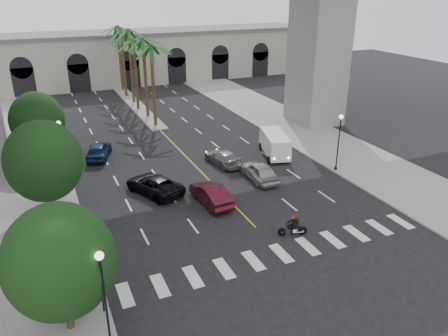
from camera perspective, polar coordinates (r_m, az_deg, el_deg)
ground at (r=29.71m, az=5.99°, el=-9.53°), size 140.00×140.00×0.00m
sidewalk_left at (r=39.89m, az=-24.81°, el=-2.67°), size 8.00×100.00×0.15m
sidewalk_right at (r=48.61m, az=12.77°, el=3.39°), size 8.00×100.00×0.15m
median at (r=62.94m, az=-11.37°, el=7.99°), size 2.00×24.00×0.20m
pier_building at (r=78.49m, az=-14.55°, el=13.75°), size 71.00×10.50×8.50m
palm_a at (r=51.64m, az=-9.52°, el=15.11°), size 3.20×3.20×10.30m
palm_b at (r=55.48m, az=-10.55°, el=15.86°), size 3.20×3.20×10.60m
palm_c at (r=59.34m, az=-11.78°, el=15.76°), size 3.20×3.20×10.10m
palm_d at (r=63.22m, az=-12.36°, el=16.81°), size 3.20×3.20×10.90m
palm_e at (r=67.12m, az=-13.31°, el=16.67°), size 3.20×3.20×10.40m
palm_f at (r=71.06m, az=-13.75°, el=17.17°), size 3.20×3.20×10.70m
street_tree_near at (r=22.03m, az=-20.67°, el=-11.36°), size 5.20×5.20×6.89m
street_tree_mid at (r=33.65m, az=-22.49°, el=0.82°), size 5.44×5.44×7.21m
street_tree_far at (r=45.18m, az=-23.21°, el=5.69°), size 5.04×5.04×6.68m
lamp_post_left_near at (r=20.91m, az=-15.40°, el=-15.37°), size 0.40×0.40×5.35m
lamp_post_left_far at (r=39.66m, az=-20.44°, el=2.84°), size 0.40×0.40×5.35m
lamp_post_right at (r=40.28m, az=14.79°, el=3.85°), size 0.40×0.40×5.35m
traffic_signal_near at (r=23.34m, az=-16.01°, el=-13.09°), size 0.25×0.18×3.65m
traffic_signal_far at (r=26.71m, az=-17.36°, el=-8.30°), size 0.25×0.18×3.65m
motorcycle_rider at (r=30.28m, az=9.08°, el=-7.57°), size 1.97×0.77×1.47m
car_a at (r=38.13m, az=4.62°, el=-0.43°), size 1.98×4.74×1.60m
car_b at (r=34.00m, az=-1.73°, el=-3.42°), size 2.01×4.94×1.59m
car_c at (r=36.10m, az=-9.11°, el=-2.14°), size 4.50×5.99×1.51m
car_d at (r=41.37m, az=-0.12°, el=1.39°), size 2.54×4.92×1.37m
car_e at (r=44.58m, az=-16.03°, el=2.26°), size 3.39×5.09×1.61m
cargo_van at (r=43.55m, az=6.65°, el=3.18°), size 3.36×5.67×2.27m
pedestrian_a at (r=29.76m, az=-25.50°, el=-9.52°), size 0.77×0.70×1.77m
pedestrian_b at (r=30.86m, az=-24.82°, el=-7.99°), size 1.06×0.89×1.96m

